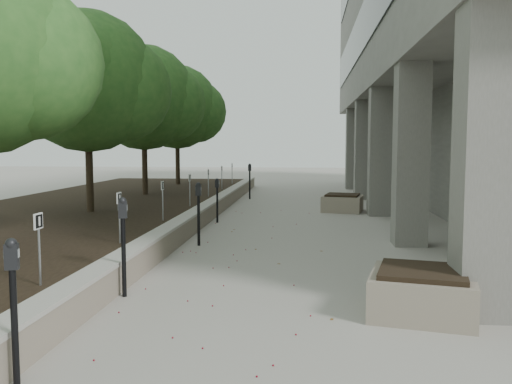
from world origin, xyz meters
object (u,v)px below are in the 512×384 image
at_px(parking_meter_1, 14,313).
at_px(planter_back, 342,203).
at_px(parking_meter_2, 124,247).
at_px(parking_meter_4, 217,200).
at_px(crabapple_tree_4, 144,120).
at_px(parking_meter_5, 250,181).
at_px(crabapple_tree_3, 88,112).
at_px(planter_front, 422,292).
at_px(crabapple_tree_5, 177,125).
at_px(parking_meter_3, 199,214).

relative_size(parking_meter_1, planter_back, 1.12).
height_order(parking_meter_2, parking_meter_4, parking_meter_2).
xyz_separation_m(crabapple_tree_4, parking_meter_4, (3.37, -4.08, -2.48)).
relative_size(parking_meter_2, parking_meter_5, 1.01).
bearing_deg(parking_meter_4, parking_meter_5, 90.99).
xyz_separation_m(crabapple_tree_4, parking_meter_1, (3.25, -14.51, -2.42)).
bearing_deg(planter_back, crabapple_tree_3, -151.60).
relative_size(crabapple_tree_3, parking_meter_5, 3.73).
relative_size(parking_meter_4, planter_front, 0.97).
bearing_deg(parking_meter_1, crabapple_tree_5, 82.14).
relative_size(crabapple_tree_4, parking_meter_3, 3.85).
distance_m(crabapple_tree_4, crabapple_tree_5, 5.00).
height_order(crabapple_tree_5, parking_meter_1, crabapple_tree_5).
height_order(parking_meter_2, parking_meter_3, parking_meter_2).
bearing_deg(parking_meter_3, crabapple_tree_4, 114.19).
bearing_deg(parking_meter_4, crabapple_tree_5, 113.30).
height_order(crabapple_tree_4, parking_meter_5, crabapple_tree_4).
bearing_deg(planter_front, planter_back, 91.79).
bearing_deg(planter_front, crabapple_tree_5, 113.66).
distance_m(parking_meter_2, parking_meter_5, 14.11).
bearing_deg(parking_meter_3, crabapple_tree_3, 143.36).
relative_size(parking_meter_2, parking_meter_3, 1.05).
height_order(crabapple_tree_5, parking_meter_2, crabapple_tree_5).
xyz_separation_m(crabapple_tree_3, parking_meter_5, (3.60, 7.54, -2.39)).
height_order(parking_meter_5, planter_back, parking_meter_5).
bearing_deg(parking_meter_5, parking_meter_4, -93.20).
bearing_deg(crabapple_tree_5, planter_front, -66.34).
distance_m(crabapple_tree_3, parking_meter_5, 8.69).
height_order(crabapple_tree_4, parking_meter_3, crabapple_tree_4).
distance_m(parking_meter_2, planter_back, 11.11).
xyz_separation_m(crabapple_tree_4, parking_meter_5, (3.60, 2.54, -2.39)).
bearing_deg(planter_back, parking_meter_5, 133.59).
bearing_deg(planter_back, parking_meter_2, -110.35).
relative_size(crabapple_tree_5, planter_front, 4.15).
bearing_deg(crabapple_tree_5, crabapple_tree_3, -90.00).
bearing_deg(planter_front, parking_meter_2, 174.06).
bearing_deg(parking_meter_4, crabapple_tree_3, -161.81).
bearing_deg(parking_meter_1, planter_back, 56.57).
height_order(crabapple_tree_5, planter_front, crabapple_tree_5).
distance_m(parking_meter_1, parking_meter_2, 2.95).
distance_m(parking_meter_3, parking_meter_4, 3.47).
relative_size(parking_meter_2, planter_front, 1.13).
relative_size(crabapple_tree_4, parking_meter_2, 3.68).
bearing_deg(crabapple_tree_4, parking_meter_1, -77.38).
xyz_separation_m(parking_meter_3, planter_front, (3.91, -4.46, -0.40)).
distance_m(crabapple_tree_3, parking_meter_3, 4.99).
relative_size(crabapple_tree_3, planter_back, 4.33).
bearing_deg(crabapple_tree_5, planter_back, -40.88).
relative_size(crabapple_tree_3, planter_front, 4.15).
bearing_deg(parking_meter_5, parking_meter_1, -92.43).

